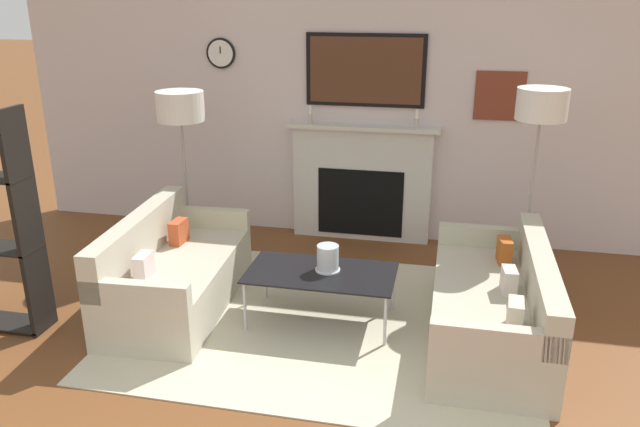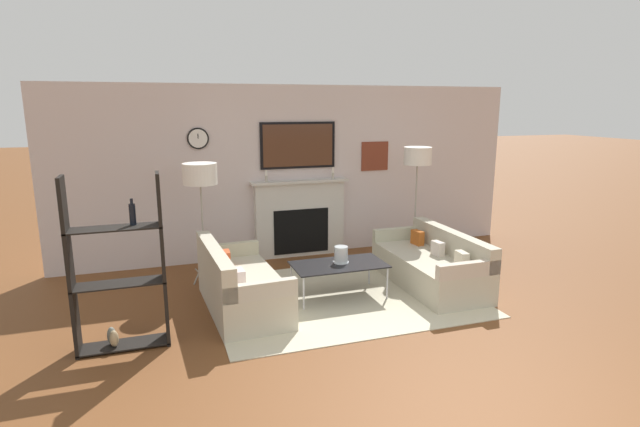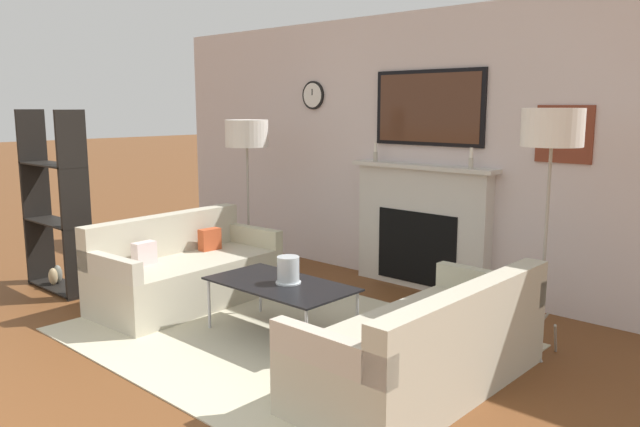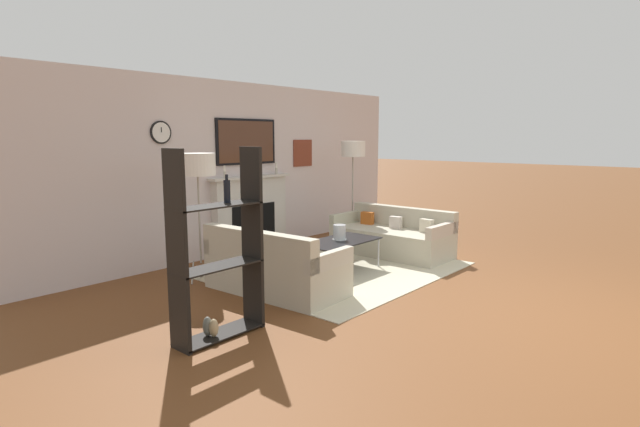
{
  "view_description": "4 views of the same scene",
  "coord_description": "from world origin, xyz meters",
  "px_view_note": "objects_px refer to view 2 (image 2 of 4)",
  "views": [
    {
      "loc": [
        0.89,
        -1.47,
        2.52
      ],
      "look_at": [
        -0.07,
        3.03,
        0.88
      ],
      "focal_mm": 35.0,
      "sensor_mm": 36.0,
      "label": 1
    },
    {
      "loc": [
        -2.17,
        -2.71,
        2.4
      ],
      "look_at": [
        -0.21,
        3.16,
        1.04
      ],
      "focal_mm": 28.0,
      "sensor_mm": 36.0,
      "label": 2
    },
    {
      "loc": [
        3.35,
        -0.32,
        1.79
      ],
      "look_at": [
        0.09,
        3.22,
        0.96
      ],
      "focal_mm": 35.0,
      "sensor_mm": 36.0,
      "label": 3
    },
    {
      "loc": [
        -5.31,
        -1.3,
        1.86
      ],
      "look_at": [
        -0.24,
        3.09,
        0.82
      ],
      "focal_mm": 28.0,
      "sensor_mm": 36.0,
      "label": 4
    }
  ],
  "objects_px": {
    "couch_right": "(432,266)",
    "hurricane_candle": "(341,256)",
    "couch_left": "(239,287)",
    "floor_lamp_left": "(200,175)",
    "floor_lamp_right": "(418,157)",
    "shelf_unit": "(118,272)",
    "coffee_table": "(339,266)"
  },
  "relations": [
    {
      "from": "hurricane_candle",
      "to": "couch_left",
      "type": "bearing_deg",
      "value": -178.03
    },
    {
      "from": "floor_lamp_left",
      "to": "floor_lamp_right",
      "type": "relative_size",
      "value": 0.93
    },
    {
      "from": "couch_right",
      "to": "shelf_unit",
      "type": "xyz_separation_m",
      "value": [
        -3.87,
        -0.59,
        0.53
      ]
    },
    {
      "from": "coffee_table",
      "to": "floor_lamp_left",
      "type": "relative_size",
      "value": 0.71
    },
    {
      "from": "floor_lamp_right",
      "to": "shelf_unit",
      "type": "relative_size",
      "value": 1.01
    },
    {
      "from": "couch_right",
      "to": "floor_lamp_right",
      "type": "distance_m",
      "value": 1.73
    },
    {
      "from": "hurricane_candle",
      "to": "floor_lamp_left",
      "type": "height_order",
      "value": "floor_lamp_left"
    },
    {
      "from": "couch_right",
      "to": "hurricane_candle",
      "type": "height_order",
      "value": "couch_right"
    },
    {
      "from": "floor_lamp_left",
      "to": "couch_left",
      "type": "bearing_deg",
      "value": -73.89
    },
    {
      "from": "coffee_table",
      "to": "hurricane_candle",
      "type": "distance_m",
      "value": 0.13
    },
    {
      "from": "floor_lamp_right",
      "to": "couch_right",
      "type": "bearing_deg",
      "value": -106.34
    },
    {
      "from": "hurricane_candle",
      "to": "floor_lamp_right",
      "type": "bearing_deg",
      "value": 31.76
    },
    {
      "from": "couch_right",
      "to": "shelf_unit",
      "type": "relative_size",
      "value": 1.05
    },
    {
      "from": "couch_left",
      "to": "floor_lamp_right",
      "type": "bearing_deg",
      "value": 19.58
    },
    {
      "from": "couch_right",
      "to": "hurricane_candle",
      "type": "relative_size",
      "value": 8.79
    },
    {
      "from": "hurricane_candle",
      "to": "floor_lamp_left",
      "type": "bearing_deg",
      "value": 148.42
    },
    {
      "from": "couch_left",
      "to": "couch_right",
      "type": "distance_m",
      "value": 2.61
    },
    {
      "from": "couch_left",
      "to": "floor_lamp_right",
      "type": "xyz_separation_m",
      "value": [
        2.91,
        1.03,
        1.34
      ]
    },
    {
      "from": "couch_right",
      "to": "hurricane_candle",
      "type": "distance_m",
      "value": 1.32
    },
    {
      "from": "floor_lamp_left",
      "to": "shelf_unit",
      "type": "height_order",
      "value": "shelf_unit"
    },
    {
      "from": "coffee_table",
      "to": "couch_right",
      "type": "bearing_deg",
      "value": -0.04
    },
    {
      "from": "couch_left",
      "to": "floor_lamp_right",
      "type": "relative_size",
      "value": 0.97
    },
    {
      "from": "couch_right",
      "to": "floor_lamp_left",
      "type": "xyz_separation_m",
      "value": [
        -2.9,
        1.03,
        1.23
      ]
    },
    {
      "from": "couch_left",
      "to": "shelf_unit",
      "type": "bearing_deg",
      "value": -155.2
    },
    {
      "from": "hurricane_candle",
      "to": "couch_right",
      "type": "bearing_deg",
      "value": -1.88
    },
    {
      "from": "hurricane_candle",
      "to": "floor_lamp_left",
      "type": "distance_m",
      "value": 2.12
    },
    {
      "from": "couch_left",
      "to": "floor_lamp_left",
      "type": "relative_size",
      "value": 1.04
    },
    {
      "from": "floor_lamp_left",
      "to": "floor_lamp_right",
      "type": "distance_m",
      "value": 3.21
    },
    {
      "from": "couch_right",
      "to": "coffee_table",
      "type": "xyz_separation_m",
      "value": [
        -1.34,
        0.0,
        0.14
      ]
    },
    {
      "from": "coffee_table",
      "to": "floor_lamp_right",
      "type": "height_order",
      "value": "floor_lamp_right"
    },
    {
      "from": "floor_lamp_left",
      "to": "shelf_unit",
      "type": "bearing_deg",
      "value": -120.85
    },
    {
      "from": "couch_right",
      "to": "coffee_table",
      "type": "relative_size",
      "value": 1.58
    }
  ]
}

